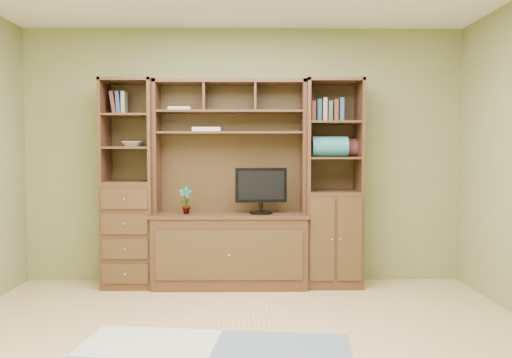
{
  "coord_description": "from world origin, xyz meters",
  "views": [
    {
      "loc": [
        0.07,
        -3.6,
        1.36
      ],
      "look_at": [
        0.12,
        1.2,
        1.1
      ],
      "focal_mm": 38.0,
      "sensor_mm": 36.0,
      "label": 1
    }
  ],
  "objects_px": {
    "right_tower": "(333,183)",
    "center_hutch": "(230,184)",
    "left_tower": "(130,183)",
    "monitor": "(261,182)"
  },
  "relations": [
    {
      "from": "right_tower",
      "to": "center_hutch",
      "type": "bearing_deg",
      "value": -177.77
    },
    {
      "from": "center_hutch",
      "to": "left_tower",
      "type": "relative_size",
      "value": 1.0
    },
    {
      "from": "center_hutch",
      "to": "right_tower",
      "type": "relative_size",
      "value": 1.0
    },
    {
      "from": "right_tower",
      "to": "monitor",
      "type": "bearing_deg",
      "value": -174.03
    },
    {
      "from": "center_hutch",
      "to": "left_tower",
      "type": "bearing_deg",
      "value": 177.71
    },
    {
      "from": "monitor",
      "to": "left_tower",
      "type": "bearing_deg",
      "value": 170.69
    },
    {
      "from": "left_tower",
      "to": "monitor",
      "type": "bearing_deg",
      "value": -3.28
    },
    {
      "from": "center_hutch",
      "to": "right_tower",
      "type": "xyz_separation_m",
      "value": [
        1.02,
        0.04,
        0.0
      ]
    },
    {
      "from": "left_tower",
      "to": "monitor",
      "type": "distance_m",
      "value": 1.31
    },
    {
      "from": "center_hutch",
      "to": "right_tower",
      "type": "height_order",
      "value": "same"
    }
  ]
}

